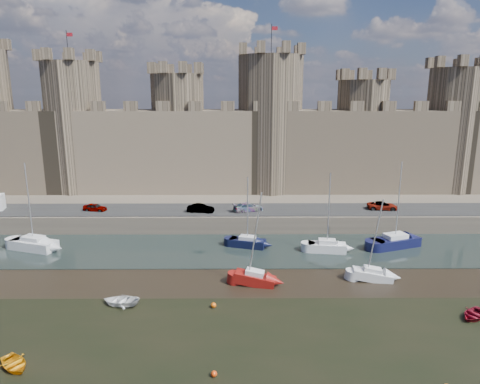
{
  "coord_description": "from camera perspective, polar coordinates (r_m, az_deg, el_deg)",
  "views": [
    {
      "loc": [
        -3.69,
        -26.98,
        19.5
      ],
      "look_at": [
        -3.39,
        22.0,
        8.04
      ],
      "focal_mm": 32.0,
      "sensor_mm": 36.0,
      "label": 1
    }
  ],
  "objects": [
    {
      "name": "buoy_1",
      "position": [
        41.03,
        -3.55,
        -14.83
      ],
      "size": [
        0.5,
        0.5,
        0.5
      ],
      "primitive_type": "sphere",
      "color": "#E9590A",
      "rests_on": "ground"
    },
    {
      "name": "car_0",
      "position": [
        65.98,
        -18.78,
        -1.95
      ],
      "size": [
        3.64,
        2.05,
        1.17
      ],
      "primitive_type": "imported",
      "rotation": [
        0.0,
        0.0,
        1.36
      ],
      "color": "gray",
      "rests_on": "quay"
    },
    {
      "name": "sailboat_3",
      "position": [
        58.73,
        19.97,
        -6.17
      ],
      "size": [
        6.79,
        4.48,
        11.1
      ],
      "rotation": [
        0.0,
        0.0,
        0.35
      ],
      "color": "black",
      "rests_on": "ground"
    },
    {
      "name": "car_3",
      "position": [
        66.62,
        18.48,
        -1.76
      ],
      "size": [
        4.61,
        2.47,
        1.23
      ],
      "primitive_type": "imported",
      "rotation": [
        0.0,
        0.0,
        1.47
      ],
      "color": "gray",
      "rests_on": "quay"
    },
    {
      "name": "sailboat_4",
      "position": [
        45.21,
        1.99,
        -11.37
      ],
      "size": [
        4.47,
        2.47,
        9.88
      ],
      "rotation": [
        0.0,
        0.0,
        -0.2
      ],
      "color": "maroon",
      "rests_on": "ground"
    },
    {
      "name": "dinghy_4",
      "position": [
        44.44,
        28.73,
        -14.13
      ],
      "size": [
        3.86,
        3.76,
        0.65
      ],
      "primitive_type": "imported",
      "rotation": [
        1.57,
        0.0,
        5.42
      ],
      "color": "maroon",
      "rests_on": "ground"
    },
    {
      "name": "sailboat_0",
      "position": [
        60.28,
        -25.8,
        -6.22
      ],
      "size": [
        6.36,
        4.04,
        11.09
      ],
      "rotation": [
        0.0,
        0.0,
        -0.32
      ],
      "color": "silver",
      "rests_on": "ground"
    },
    {
      "name": "water_channel",
      "position": [
        54.69,
        3.58,
        -7.7
      ],
      "size": [
        160.0,
        12.0,
        0.08
      ],
      "primitive_type": "cube",
      "color": "black",
      "rests_on": "ground"
    },
    {
      "name": "car_1",
      "position": [
        61.96,
        -5.27,
        -2.2
      ],
      "size": [
        4.01,
        1.84,
        1.27
      ],
      "primitive_type": "imported",
      "rotation": [
        0.0,
        0.0,
        1.44
      ],
      "color": "gray",
      "rests_on": "quay"
    },
    {
      "name": "dinghy_6",
      "position": [
        42.89,
        -15.67,
        -13.84
      ],
      "size": [
        4.25,
        3.6,
        0.75
      ],
      "primitive_type": "imported",
      "rotation": [
        1.57,
        0.0,
        4.39
      ],
      "color": "silver",
      "rests_on": "ground"
    },
    {
      "name": "car_2",
      "position": [
        62.38,
        1.1,
        -2.03
      ],
      "size": [
        4.79,
        3.19,
        1.29
      ],
      "primitive_type": "imported",
      "rotation": [
        0.0,
        0.0,
        1.91
      ],
      "color": "gray",
      "rests_on": "quay"
    },
    {
      "name": "castle",
      "position": [
        75.45,
        1.99,
        7.21
      ],
      "size": [
        108.5,
        11.0,
        29.0
      ],
      "color": "#42382B",
      "rests_on": "quay"
    },
    {
      "name": "ground",
      "position": [
        33.49,
        6.55,
        -22.53
      ],
      "size": [
        160.0,
        160.0,
        0.0
      ],
      "primitive_type": "plane",
      "color": "black",
      "rests_on": "ground"
    },
    {
      "name": "sailboat_5",
      "position": [
        48.26,
        17.23,
        -10.43
      ],
      "size": [
        4.3,
        2.11,
        8.93
      ],
      "rotation": [
        0.0,
        0.0,
        -0.12
      ],
      "color": "silver",
      "rests_on": "ground"
    },
    {
      "name": "buoy_0",
      "position": [
        32.65,
        -3.48,
        -23.04
      ],
      "size": [
        0.44,
        0.44,
        0.44
      ],
      "primitive_type": "sphere",
      "color": "#E53B0A",
      "rests_on": "ground"
    },
    {
      "name": "road",
      "position": [
        63.4,
        3.01,
        -2.35
      ],
      "size": [
        160.0,
        7.0,
        0.1
      ],
      "primitive_type": "cube",
      "color": "black",
      "rests_on": "quay"
    },
    {
      "name": "sailboat_2",
      "position": [
        54.73,
        11.51,
        -7.08
      ],
      "size": [
        4.85,
        2.42,
        10.03
      ],
      "rotation": [
        0.0,
        0.0,
        -0.13
      ],
      "color": "silver",
      "rests_on": "ground"
    },
    {
      "name": "sailboat_1",
      "position": [
        55.34,
        1.0,
        -6.64
      ],
      "size": [
        4.88,
        3.0,
        9.14
      ],
      "rotation": [
        0.0,
        0.0,
        -0.29
      ],
      "color": "black",
      "rests_on": "ground"
    },
    {
      "name": "dinghy_0",
      "position": [
        37.09,
        -27.89,
        -19.67
      ],
      "size": [
        3.69,
        3.64,
        0.63
      ],
      "primitive_type": "imported",
      "rotation": [
        1.57,
        0.0,
        0.82
      ],
      "color": "orange",
      "rests_on": "ground"
    },
    {
      "name": "quay",
      "position": [
        88.95,
        2.04,
        1.32
      ],
      "size": [
        160.0,
        60.0,
        2.5
      ],
      "primitive_type": "cube",
      "color": "#4C443A",
      "rests_on": "ground"
    }
  ]
}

